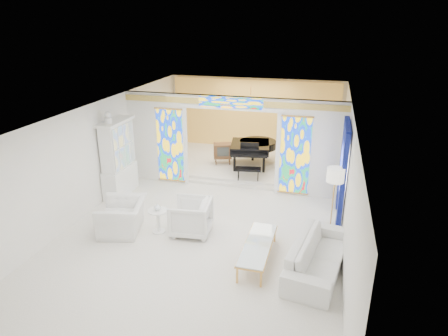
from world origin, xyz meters
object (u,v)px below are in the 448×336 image
(armchair_left, at_px, (122,217))
(armchair_right, at_px, (191,217))
(tv_console, at_px, (223,151))
(sofa, at_px, (318,255))
(grand_piano, at_px, (254,147))
(china_cabinet, at_px, (118,159))
(coffee_table, at_px, (258,245))

(armchair_left, bearing_deg, armchair_right, 87.17)
(armchair_right, height_order, tv_console, tv_console)
(armchair_left, height_order, sofa, armchair_left)
(armchair_left, relative_size, grand_piano, 0.46)
(grand_piano, xyz_separation_m, tv_console, (-1.11, -0.17, -0.20))
(china_cabinet, distance_m, armchair_right, 3.51)
(china_cabinet, xyz_separation_m, sofa, (6.17, -2.59, -0.80))
(china_cabinet, distance_m, coffee_table, 5.53)
(armchair_left, relative_size, sofa, 0.50)
(armchair_right, relative_size, coffee_table, 0.50)
(coffee_table, distance_m, grand_piano, 5.93)
(armchair_right, bearing_deg, sofa, 69.69)
(sofa, bearing_deg, armchair_right, 85.04)
(sofa, relative_size, grand_piano, 0.93)
(sofa, relative_size, coffee_table, 1.28)
(china_cabinet, height_order, sofa, china_cabinet)
(grand_piano, bearing_deg, coffee_table, -87.43)
(sofa, xyz_separation_m, grand_piano, (-2.56, 5.81, 0.50))
(tv_console, bearing_deg, coffee_table, -86.22)
(armchair_right, relative_size, tv_console, 1.33)
(sofa, height_order, grand_piano, grand_piano)
(china_cabinet, height_order, armchair_right, china_cabinet)
(china_cabinet, relative_size, coffee_table, 1.37)
(armchair_right, distance_m, coffee_table, 2.05)
(armchair_left, relative_size, coffee_table, 0.63)
(sofa, xyz_separation_m, coffee_table, (-1.33, 0.02, 0.03))
(china_cabinet, xyz_separation_m, coffee_table, (4.83, -2.57, -0.76))
(armchair_left, bearing_deg, coffee_table, 68.62)
(armchair_left, xyz_separation_m, coffee_table, (3.63, -0.45, -0.00))
(coffee_table, xyz_separation_m, grand_piano, (-1.23, 5.78, 0.46))
(grand_piano, distance_m, tv_console, 1.14)
(armchair_left, height_order, armchair_right, armchair_right)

